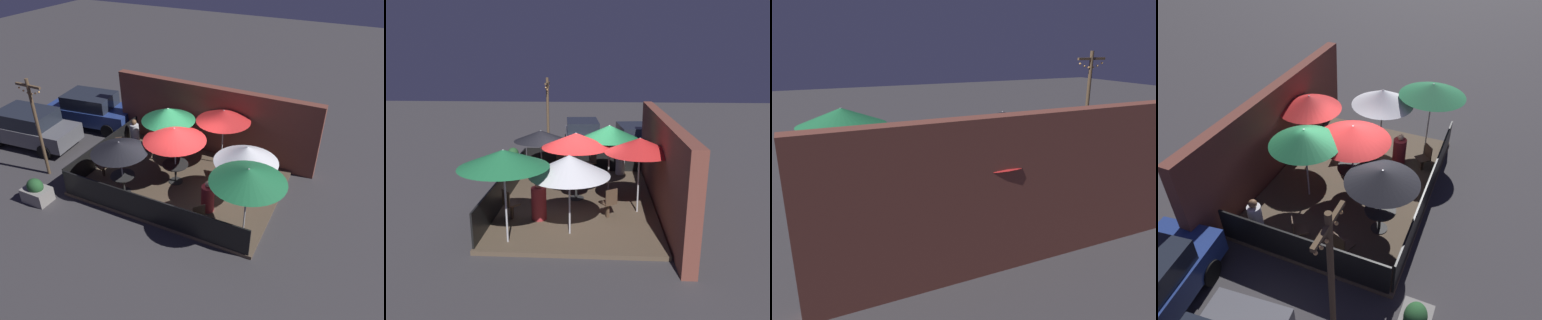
% 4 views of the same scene
% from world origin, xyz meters
% --- Properties ---
extents(ground_plane, '(60.00, 60.00, 0.00)m').
position_xyz_m(ground_plane, '(0.00, 0.00, 0.00)').
color(ground_plane, '#383538').
extents(patio_deck, '(7.01, 4.88, 0.12)m').
position_xyz_m(patio_deck, '(0.00, 0.00, 0.06)').
color(patio_deck, brown).
rests_on(patio_deck, ground_plane).
extents(building_wall, '(8.61, 0.36, 2.93)m').
position_xyz_m(building_wall, '(0.00, 2.67, 1.46)').
color(building_wall, brown).
rests_on(building_wall, ground_plane).
extents(fence_front, '(6.81, 0.05, 0.95)m').
position_xyz_m(fence_front, '(0.00, -2.39, 0.59)').
color(fence_front, black).
rests_on(fence_front, patio_deck).
extents(fence_side_left, '(0.05, 4.68, 0.95)m').
position_xyz_m(fence_side_left, '(-3.46, 0.00, 0.59)').
color(fence_side_left, black).
rests_on(fence_side_left, patio_deck).
extents(patio_umbrella_0, '(2.24, 2.24, 2.23)m').
position_xyz_m(patio_umbrella_0, '(-0.23, -0.08, 2.12)').
color(patio_umbrella_0, '#B2B2B7').
rests_on(patio_umbrella_0, patio_deck).
extents(patio_umbrella_1, '(1.95, 1.95, 2.04)m').
position_xyz_m(patio_umbrella_1, '(-1.59, -1.44, 1.97)').
color(patio_umbrella_1, '#B2B2B7').
rests_on(patio_umbrella_1, patio_deck).
extents(patio_umbrella_2, '(2.24, 2.24, 2.43)m').
position_xyz_m(patio_umbrella_2, '(2.96, -1.63, 2.33)').
color(patio_umbrella_2, '#B2B2B7').
rests_on(patio_umbrella_2, patio_deck).
extents(patio_umbrella_3, '(2.12, 2.12, 2.17)m').
position_xyz_m(patio_umbrella_3, '(2.39, -0.08, 2.02)').
color(patio_umbrella_3, '#B2B2B7').
rests_on(patio_umbrella_3, patio_deck).
extents(patio_umbrella_4, '(2.07, 2.07, 2.31)m').
position_xyz_m(patio_umbrella_4, '(0.81, 1.86, 2.21)').
color(patio_umbrella_4, '#B2B2B7').
rests_on(patio_umbrella_4, patio_deck).
extents(patio_umbrella_5, '(2.05, 2.05, 2.35)m').
position_xyz_m(patio_umbrella_5, '(-1.08, 1.02, 2.23)').
color(patio_umbrella_5, '#B2B2B7').
rests_on(patio_umbrella_5, patio_deck).
extents(dining_table_0, '(0.95, 0.95, 0.78)m').
position_xyz_m(dining_table_0, '(-0.23, -0.08, 0.74)').
color(dining_table_0, black).
rests_on(dining_table_0, patio_deck).
extents(dining_table_1, '(0.85, 0.85, 0.71)m').
position_xyz_m(dining_table_1, '(-1.59, -1.44, 0.69)').
color(dining_table_1, black).
rests_on(dining_table_1, patio_deck).
extents(patio_chair_0, '(0.56, 0.56, 0.96)m').
position_xyz_m(patio_chair_0, '(-2.91, 0.35, 0.65)').
color(patio_chair_0, '#4C3828').
rests_on(patio_chair_0, patio_deck).
extents(patio_chair_1, '(0.52, 0.52, 0.91)m').
position_xyz_m(patio_chair_1, '(-2.93, -0.92, 0.61)').
color(patio_chair_1, '#4C3828').
rests_on(patio_chair_1, patio_deck).
extents(patio_chair_2, '(0.57, 0.57, 0.90)m').
position_xyz_m(patio_chair_2, '(1.54, -1.90, 0.61)').
color(patio_chair_2, '#4C3828').
rests_on(patio_chair_2, patio_deck).
extents(patio_chair_3, '(0.56, 0.56, 0.92)m').
position_xyz_m(patio_chair_3, '(1.34, 0.99, 0.62)').
color(patio_chair_3, '#4C3828').
rests_on(patio_chair_3, patio_deck).
extents(patron_0, '(0.43, 0.43, 1.23)m').
position_xyz_m(patron_0, '(-3.06, 1.53, 0.67)').
color(patron_0, silver).
rests_on(patron_0, patio_deck).
extents(patron_1, '(0.55, 0.55, 1.16)m').
position_xyz_m(patron_1, '(1.50, -1.05, 0.63)').
color(patron_1, maroon).
rests_on(patron_1, patio_deck).
extents(planter_box, '(0.95, 0.66, 0.91)m').
position_xyz_m(planter_box, '(-4.10, -3.08, 0.39)').
color(planter_box, gray).
rests_on(planter_box, ground_plane).
extents(light_post, '(1.10, 0.12, 3.86)m').
position_xyz_m(light_post, '(-5.00, -1.64, 2.16)').
color(light_post, brown).
rests_on(light_post, ground_plane).
extents(parked_car_0, '(4.37, 2.10, 1.62)m').
position_xyz_m(parked_car_0, '(-7.31, -0.19, 0.85)').
color(parked_car_0, '#5B5B60').
rests_on(parked_car_0, ground_plane).
extents(parked_car_1, '(4.24, 2.20, 1.62)m').
position_xyz_m(parked_car_1, '(-6.06, 2.41, 0.84)').
color(parked_car_1, navy).
rests_on(parked_car_1, ground_plane).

